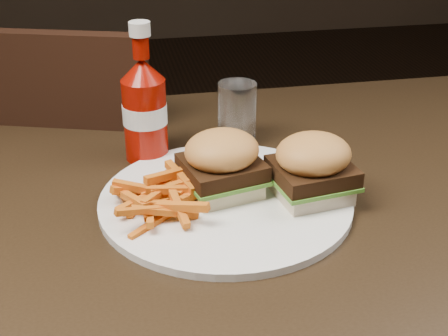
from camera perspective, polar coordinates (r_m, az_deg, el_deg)
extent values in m
cube|color=black|center=(0.88, 0.97, -3.43)|extent=(1.20, 0.80, 0.04)
cube|color=black|center=(1.46, -12.55, -4.42)|extent=(0.57, 0.57, 0.04)
cylinder|color=white|center=(0.84, 0.13, -3.03)|extent=(0.34, 0.34, 0.01)
cube|color=beige|center=(0.85, -0.19, -1.60)|extent=(0.11, 0.10, 0.02)
cube|color=beige|center=(0.85, 7.95, -1.94)|extent=(0.10, 0.10, 0.02)
cylinder|color=#830C03|center=(0.95, -7.20, 4.24)|extent=(0.09, 0.09, 0.13)
cylinder|color=white|center=(0.99, 1.20, 5.13)|extent=(0.06, 0.06, 0.10)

